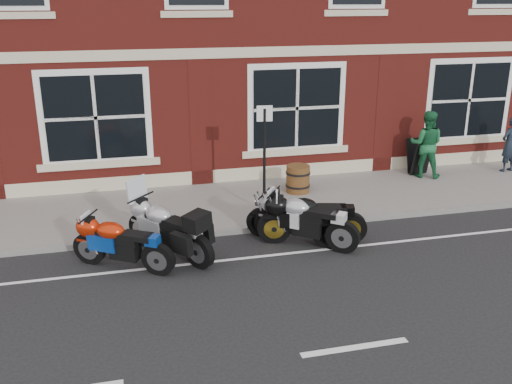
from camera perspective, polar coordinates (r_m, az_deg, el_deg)
The scene contains 13 objects.
ground at distance 10.90m, azimuth 3.59°, elevation -6.59°, with size 80.00×80.00×0.00m, color black.
sidewalk at distance 13.54m, azimuth -0.19°, elevation -1.03°, with size 30.00×3.00×0.12m, color slate.
kerb at distance 12.11m, azimuth 1.59°, elevation -3.52°, with size 30.00×0.16×0.12m, color slate.
moto_touring_silver at distance 10.89m, azimuth -8.82°, elevation -3.40°, with size 1.44×1.85×1.46m.
moto_sport_red at distance 10.55m, azimuth -13.33°, elevation -4.86°, with size 1.79×1.20×0.92m.
moto_sport_black at distance 11.36m, azimuth 5.42°, elevation -2.45°, with size 2.14×0.69×0.98m.
moto_sport_silver at distance 11.25m, azimuth 4.85°, elevation -2.63°, with size 1.78×1.49×0.98m.
moto_naked_black at distance 11.40m, azimuth 3.65°, elevation -2.53°, with size 1.68×1.34×0.91m.
pedestrian_left at distance 17.01m, azimuth 24.03°, elevation 4.38°, with size 0.55×0.36×1.52m, color black.
pedestrian_right at distance 15.71m, azimuth 16.66°, elevation 4.62°, with size 0.86×0.67×1.77m, color #1A5D33.
a_board_sign at distance 16.02m, azimuth 15.95°, elevation 3.41°, with size 0.57×0.38×0.95m, color black, non-canonical shape.
barrel_planter at distance 14.01m, azimuth 4.21°, elevation 1.33°, with size 0.60×0.60×0.67m.
parking_sign at distance 12.37m, azimuth 0.85°, elevation 4.03°, with size 0.34×0.06×2.39m.
Camera 1 is at (-3.02, -9.35, 4.71)m, focal length 40.00 mm.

